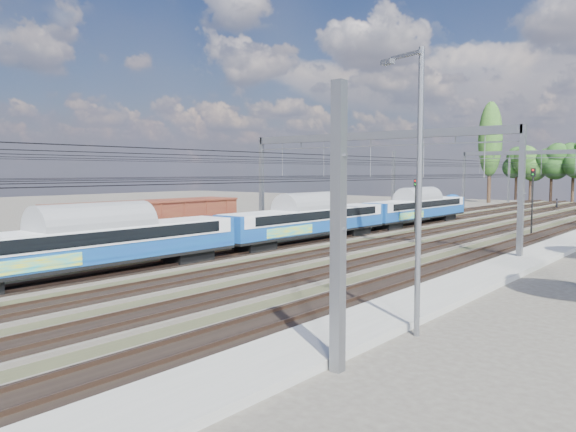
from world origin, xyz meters
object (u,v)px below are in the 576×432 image
Objects in this scene: emu_train at (307,215)px; lamp_post at (417,181)px; signal_far at (533,194)px; worker at (557,204)px; freight_boxcar at (149,224)px; signal_near at (415,200)px.

lamp_post is (18.40, -17.85, 3.17)m from emu_train.
worker is at bearing 105.20° from signal_far.
lamp_post is (22.90, -5.71, 3.28)m from freight_boxcar.
lamp_post reaches higher than emu_train.
lamp_post is (14.57, -29.47, 2.29)m from signal_near.
worker is at bearing 118.84° from lamp_post.
emu_train is 11.38× the size of signal_near.
freight_boxcar is (-4.50, -12.14, -0.12)m from emu_train.
signal_near is (3.83, 11.61, 0.88)m from emu_train.
emu_train is 25.83m from lamp_post.
emu_train is 33.94× the size of worker.
worker is (4.76, 58.92, -1.53)m from emu_train.
signal_far is at bearing 20.88° from signal_near.
signal_near is at bearing 70.67° from freight_boxcar.
emu_train reaches higher than worker.
worker is at bearing 82.57° from freight_boxcar.
signal_near is 10.37m from signal_far.
signal_near reaches higher than worker.
emu_train is 21.26m from signal_far.
freight_boxcar reaches higher than worker.
emu_train is 9.51× the size of signal_far.
freight_boxcar is at bearing -110.34° from emu_train.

